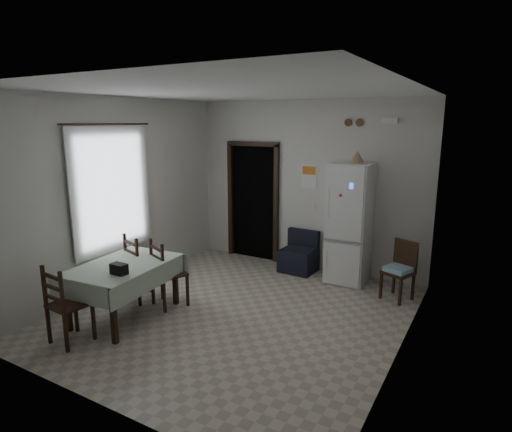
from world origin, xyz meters
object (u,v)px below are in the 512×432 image
at_px(dining_chair_far_left, 144,267).
at_px(fridge, 350,223).
at_px(dining_chair_far_right, 169,273).
at_px(corner_chair, 398,271).
at_px(dining_chair_near_head, 69,303).
at_px(navy_seat, 299,252).
at_px(dining_table, 125,291).

bearing_deg(dining_chair_far_left, fridge, -118.77).
bearing_deg(dining_chair_far_right, corner_chair, -124.76).
xyz_separation_m(fridge, dining_chair_near_head, (-2.18, -3.54, -0.48)).
distance_m(fridge, dining_chair_far_right, 2.90).
relative_size(fridge, navy_seat, 2.75).
height_order(fridge, dining_chair_near_head, fridge).
relative_size(fridge, dining_chair_near_head, 2.00).
distance_m(fridge, dining_chair_far_left, 3.23).
bearing_deg(fridge, dining_table, -128.51).
relative_size(navy_seat, dining_chair_far_left, 0.71).
bearing_deg(dining_chair_near_head, dining_chair_far_right, -98.38).
bearing_deg(dining_table, dining_chair_near_head, -99.20).
distance_m(fridge, dining_table, 3.53).
distance_m(corner_chair, dining_chair_far_left, 3.66).
xyz_separation_m(corner_chair, dining_chair_near_head, (-3.04, -3.15, 0.05)).
bearing_deg(corner_chair, dining_chair_far_right, -125.21).
relative_size(fridge, corner_chair, 2.23).
bearing_deg(dining_table, fridge, 47.26).
bearing_deg(navy_seat, dining_chair_far_right, -111.93).
bearing_deg(dining_chair_far_right, fridge, -108.51).
bearing_deg(navy_seat, corner_chair, -10.14).
relative_size(fridge, dining_table, 1.36).
xyz_separation_m(fridge, corner_chair, (0.87, -0.39, -0.53)).
distance_m(corner_chair, dining_table, 3.81).
bearing_deg(dining_table, dining_chair_far_right, 60.43).
bearing_deg(fridge, dining_chair_far_right, -131.41).
distance_m(fridge, navy_seat, 1.06).
distance_m(navy_seat, dining_chair_far_right, 2.39).
xyz_separation_m(corner_chair, dining_chair_far_right, (-2.72, -1.79, 0.05)).
relative_size(dining_table, dining_chair_near_head, 1.47).
relative_size(corner_chair, dining_table, 0.61).
relative_size(navy_seat, dining_table, 0.49).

